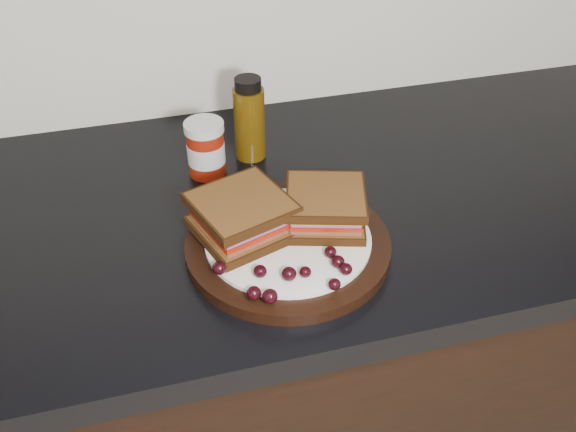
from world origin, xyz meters
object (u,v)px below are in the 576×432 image
(oil_bottle, at_px, (249,118))
(condiment_jar, at_px, (206,148))
(plate, at_px, (288,245))
(sandwich_left, at_px, (242,216))

(oil_bottle, bearing_deg, condiment_jar, -157.33)
(plate, height_order, sandwich_left, sandwich_left)
(sandwich_left, xyz_separation_m, condiment_jar, (-0.02, 0.19, -0.01))
(plate, height_order, condiment_jar, condiment_jar)
(condiment_jar, xyz_separation_m, oil_bottle, (0.08, 0.03, 0.02))
(plate, relative_size, oil_bottle, 2.01)
(sandwich_left, distance_m, oil_bottle, 0.23)
(plate, distance_m, sandwich_left, 0.08)
(sandwich_left, distance_m, condiment_jar, 0.19)
(plate, bearing_deg, oil_bottle, 89.41)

